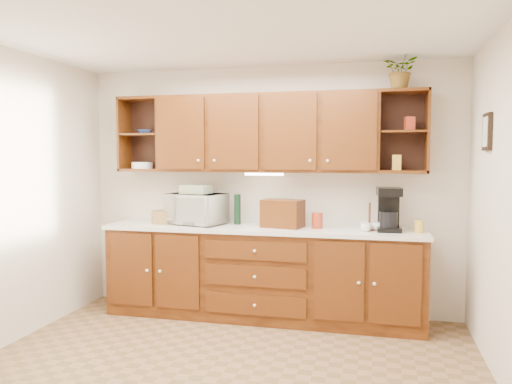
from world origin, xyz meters
The scene contains 24 objects.
floor centered at (0.00, 0.00, 0.00)m, with size 4.00×4.00×0.00m, color #88603F.
ceiling centered at (0.00, 0.00, 2.60)m, with size 4.00×4.00×0.00m, color white.
back_wall centered at (0.00, 1.75, 1.30)m, with size 4.00×4.00×0.00m, color beige.
base_cabinets centered at (0.00, 1.45, 0.45)m, with size 3.20×0.60×0.90m, color #321305.
countertop centered at (0.00, 1.44, 0.92)m, with size 3.24×0.64×0.04m, color silver.
upper_cabinets centered at (0.01, 1.59, 1.89)m, with size 3.20×0.33×0.80m.
undercabinet_light centered at (0.00, 1.53, 1.47)m, with size 0.40×0.05×0.03m, color white.
framed_picture centered at (1.98, 0.90, 1.85)m, with size 0.03×0.24×0.30m, color black.
wicker_basket centered at (-1.08, 1.45, 1.01)m, with size 0.24×0.24×0.14m, color #A67D45.
microwave centered at (-0.72, 1.49, 1.10)m, with size 0.58×0.39×0.32m, color beige.
towel_stack centered at (-0.72, 1.49, 1.31)m, with size 0.29×0.21×0.09m, color #EEDB70.
wine_bottle centered at (-0.29, 1.56, 1.10)m, with size 0.07×0.07×0.32m, color black.
woven_tray centered at (-0.75, 1.69, 0.95)m, with size 0.36×0.36×0.02m, color #A67D45.
bread_box centered at (0.21, 1.46, 1.08)m, with size 0.40×0.25×0.28m, color #321305.
mug_tree centered at (1.06, 1.44, 0.98)m, with size 0.22×0.23×0.27m.
canister_red centered at (0.56, 1.47, 1.02)m, with size 0.11×0.11×0.15m, color #A83118.
canister_white centered at (0.32, 1.44, 1.03)m, with size 0.07×0.07×0.18m, color white.
canister_yellow centered at (1.52, 1.42, 1.00)m, with size 0.09×0.09×0.11m, color gold.
coffee_maker centered at (1.24, 1.47, 1.14)m, with size 0.25×0.31×0.42m.
bowl_stack centered at (-1.33, 1.56, 1.92)m, with size 0.16×0.16×0.04m, color #294598.
plate_stack centered at (-1.37, 1.55, 1.56)m, with size 0.23×0.23×0.07m, color white.
pantry_box_yellow centered at (1.31, 1.57, 1.59)m, with size 0.08×0.06×0.15m, color gold.
pantry_box_red centered at (1.42, 1.56, 1.97)m, with size 0.09×0.08×0.13m, color #A83118.
potted_plant centered at (1.33, 1.53, 2.47)m, with size 0.32×0.27×0.35m, color #999999.
Camera 1 is at (1.12, -3.45, 1.65)m, focal length 35.00 mm.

